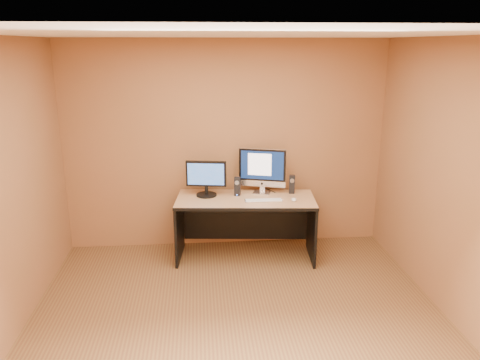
{
  "coord_description": "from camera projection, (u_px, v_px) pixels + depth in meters",
  "views": [
    {
      "loc": [
        -0.34,
        -3.73,
        2.53
      ],
      "look_at": [
        0.12,
        1.43,
        1.02
      ],
      "focal_mm": 35.0,
      "sensor_mm": 36.0,
      "label": 1
    }
  ],
  "objects": [
    {
      "name": "mouse",
      "position": [
        294.0,
        200.0,
        5.47
      ],
      "size": [
        0.07,
        0.11,
        0.04
      ],
      "primitive_type": "ellipsoid",
      "rotation": [
        0.0,
        0.0,
        -0.13
      ],
      "color": "white",
      "rests_on": "desk"
    },
    {
      "name": "keyboard",
      "position": [
        264.0,
        200.0,
        5.46
      ],
      "size": [
        0.44,
        0.12,
        0.02
      ],
      "primitive_type": "cube",
      "rotation": [
        0.0,
        0.0,
        0.0
      ],
      "color": "silver",
      "rests_on": "desk"
    },
    {
      "name": "speaker_right",
      "position": [
        292.0,
        184.0,
        5.73
      ],
      "size": [
        0.08,
        0.09,
        0.23
      ],
      "primitive_type": null,
      "rotation": [
        0.0,
        0.0,
        -0.18
      ],
      "color": "black",
      "rests_on": "desk"
    },
    {
      "name": "imac",
      "position": [
        262.0,
        171.0,
        5.69
      ],
      "size": [
        0.62,
        0.37,
        0.56
      ],
      "primitive_type": null,
      "rotation": [
        0.0,
        0.0,
        -0.29
      ],
      "color": "silver",
      "rests_on": "desk"
    },
    {
      "name": "floor",
      "position": [
        240.0,
        330.0,
        4.3
      ],
      "size": [
        4.0,
        4.0,
        0.0
      ],
      "primitive_type": "plane",
      "color": "brown",
      "rests_on": "ground"
    },
    {
      "name": "second_monitor",
      "position": [
        206.0,
        179.0,
        5.6
      ],
      "size": [
        0.53,
        0.33,
        0.43
      ],
      "primitive_type": null,
      "rotation": [
        0.0,
        0.0,
        -0.17
      ],
      "color": "black",
      "rests_on": "desk"
    },
    {
      "name": "cable_a",
      "position": [
        270.0,
        190.0,
        5.86
      ],
      "size": [
        0.11,
        0.21,
        0.01
      ],
      "primitive_type": "cylinder",
      "rotation": [
        1.57,
        0.0,
        0.46
      ],
      "color": "black",
      "rests_on": "desk"
    },
    {
      "name": "walls",
      "position": [
        241.0,
        195.0,
        3.94
      ],
      "size": [
        4.0,
        4.0,
        2.6
      ],
      "primitive_type": null,
      "color": "#8F5B39",
      "rests_on": "ground"
    },
    {
      "name": "speaker_left",
      "position": [
        237.0,
        186.0,
        5.65
      ],
      "size": [
        0.08,
        0.09,
        0.23
      ],
      "primitive_type": null,
      "rotation": [
        0.0,
        0.0,
        -0.22
      ],
      "color": "black",
      "rests_on": "desk"
    },
    {
      "name": "ceiling",
      "position": [
        241.0,
        34.0,
        3.57
      ],
      "size": [
        4.0,
        4.0,
        0.0
      ],
      "primitive_type": "plane",
      "color": "white",
      "rests_on": "walls"
    },
    {
      "name": "desk",
      "position": [
        245.0,
        228.0,
        5.67
      ],
      "size": [
        1.7,
        0.87,
        0.76
      ],
      "primitive_type": null,
      "rotation": [
        0.0,
        0.0,
        -0.1
      ],
      "color": "tan",
      "rests_on": "ground"
    },
    {
      "name": "cable_b",
      "position": [
        263.0,
        191.0,
        5.85
      ],
      "size": [
        0.12,
        0.15,
        0.01
      ],
      "primitive_type": "cylinder",
      "rotation": [
        1.57,
        0.0,
        -0.64
      ],
      "color": "black",
      "rests_on": "desk"
    }
  ]
}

